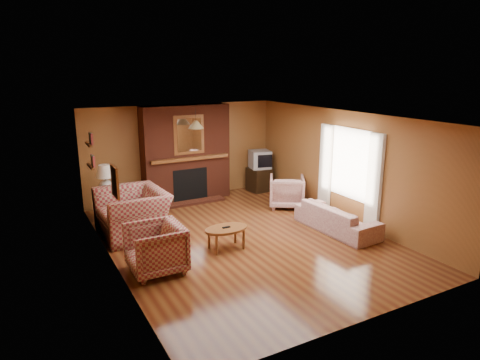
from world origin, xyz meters
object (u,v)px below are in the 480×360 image
floral_armchair (287,191)px  plaid_loveseat (133,213)px  crt_tv (260,159)px  coffee_table (226,231)px  table_lamp (105,178)px  tv_stand (260,179)px  side_table (108,206)px  plaid_armchair (156,249)px  fireplace (186,154)px  floral_sofa (337,218)px

floral_armchair → plaid_loveseat: bearing=33.6°
crt_tv → plaid_loveseat: bearing=-158.4°
crt_tv → coffee_table: bearing=-130.0°
table_lamp → tv_stand: bearing=4.8°
side_table → crt_tv: crt_tv is taller
side_table → tv_stand: tv_stand is taller
plaid_armchair → tv_stand: (4.00, 3.33, -0.09)m
plaid_armchair → side_table: (-0.15, 2.98, -0.11)m
fireplace → plaid_armchair: bearing=-119.0°
side_table → table_lamp: size_ratio=0.90×
tv_stand → coffee_table: bearing=-135.0°
floral_armchair → crt_tv: (0.15, 1.50, 0.50)m
plaid_armchair → tv_stand: plaid_armchair is taller
fireplace → coffee_table: fireplace is taller
fireplace → floral_sofa: (1.90, -3.52, -0.91)m
plaid_armchair → table_lamp: size_ratio=1.37×
floral_sofa → side_table: (-4.00, 2.98, 0.02)m
table_lamp → tv_stand: table_lamp is taller
floral_sofa → table_lamp: table_lamp is taller
coffee_table → side_table: side_table is taller
fireplace → table_lamp: size_ratio=3.68×
floral_armchair → tv_stand: 1.51m
plaid_armchair → crt_tv: (4.00, 3.33, 0.47)m
fireplace → table_lamp: fireplace is taller
fireplace → floral_sofa: size_ratio=1.28×
plaid_loveseat → coffee_table: plaid_loveseat is taller
fireplace → plaid_armchair: size_ratio=2.69×
floral_armchair → crt_tv: bearing=-62.6°
crt_tv → floral_sofa: bearing=-92.6°
plaid_loveseat → fireplace: bearing=130.6°
plaid_loveseat → plaid_armchair: size_ratio=1.59×
floral_armchair → table_lamp: table_lamp is taller
plaid_armchair → tv_stand: bearing=130.3°
coffee_table → tv_stand: size_ratio=1.30×
side_table → tv_stand: size_ratio=0.92×
floral_sofa → crt_tv: crt_tv is taller
plaid_armchair → coffee_table: 1.45m
plaid_armchair → table_lamp: (-0.15, 2.98, 0.54)m
floral_armchair → side_table: floral_armchair is taller
plaid_armchair → floral_armchair: size_ratio=1.07×
floral_armchair → table_lamp: 4.21m
floral_armchair → side_table: (-4.00, 1.16, -0.08)m
fireplace → tv_stand: bearing=-5.1°
coffee_table → table_lamp: bearing=120.1°
floral_sofa → table_lamp: bearing=50.3°
floral_sofa → side_table: side_table is taller
side_table → coffee_table: bearing=-59.9°
floral_sofa → tv_stand: bearing=-5.6°
floral_armchair → tv_stand: (0.15, 1.51, -0.06)m
fireplace → side_table: bearing=-165.7°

